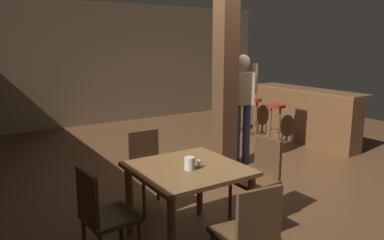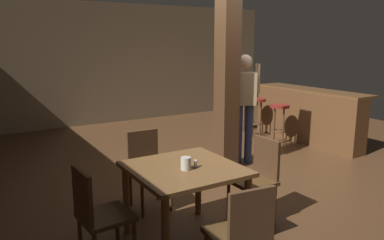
{
  "view_description": "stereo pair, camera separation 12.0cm",
  "coord_description": "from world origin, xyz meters",
  "px_view_note": "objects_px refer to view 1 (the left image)",
  "views": [
    {
      "loc": [
        -3.44,
        -4.05,
        1.91
      ],
      "look_at": [
        -0.95,
        -0.19,
        0.95
      ],
      "focal_mm": 35.0,
      "sensor_mm": 36.0,
      "label": 1
    },
    {
      "loc": [
        -3.34,
        -4.11,
        1.91
      ],
      "look_at": [
        -0.95,
        -0.19,
        0.95
      ],
      "focal_mm": 35.0,
      "sensor_mm": 36.0,
      "label": 2
    }
  ],
  "objects_px": {
    "chair_north": "(148,166)",
    "bar_stool_near": "(276,114)",
    "chair_east": "(259,175)",
    "napkin_cup": "(190,163)",
    "chair_west": "(102,213)",
    "salt_shaker": "(199,164)",
    "standing_person": "(242,101)",
    "bar_stool_far": "(237,106)",
    "bar_stool_mid": "(253,108)",
    "dining_table": "(188,179)",
    "chair_south": "(249,233)",
    "bar_counter": "(302,115)"
  },
  "relations": [
    {
      "from": "chair_north",
      "to": "bar_stool_near",
      "type": "xyz_separation_m",
      "value": [
        3.27,
        1.22,
        0.07
      ]
    },
    {
      "from": "chair_east",
      "to": "napkin_cup",
      "type": "xyz_separation_m",
      "value": [
        -0.92,
        -0.05,
        0.31
      ]
    },
    {
      "from": "napkin_cup",
      "to": "bar_stool_near",
      "type": "bearing_deg",
      "value": 33.39
    },
    {
      "from": "chair_west",
      "to": "napkin_cup",
      "type": "relative_size",
      "value": 7.53
    },
    {
      "from": "chair_north",
      "to": "napkin_cup",
      "type": "distance_m",
      "value": 1.02
    },
    {
      "from": "chair_west",
      "to": "chair_east",
      "type": "relative_size",
      "value": 1.0
    },
    {
      "from": "salt_shaker",
      "to": "chair_west",
      "type": "bearing_deg",
      "value": 176.21
    },
    {
      "from": "standing_person",
      "to": "bar_stool_far",
      "type": "bearing_deg",
      "value": 52.37
    },
    {
      "from": "bar_stool_near",
      "to": "bar_stool_far",
      "type": "distance_m",
      "value": 1.21
    },
    {
      "from": "bar_stool_mid",
      "to": "bar_stool_far",
      "type": "height_order",
      "value": "bar_stool_mid"
    },
    {
      "from": "dining_table",
      "to": "salt_shaker",
      "type": "bearing_deg",
      "value": -38.91
    },
    {
      "from": "bar_stool_near",
      "to": "chair_east",
      "type": "bearing_deg",
      "value": -138.26
    },
    {
      "from": "chair_south",
      "to": "chair_west",
      "type": "relative_size",
      "value": 1.0
    },
    {
      "from": "chair_north",
      "to": "standing_person",
      "type": "height_order",
      "value": "standing_person"
    },
    {
      "from": "standing_person",
      "to": "bar_counter",
      "type": "distance_m",
      "value": 1.98
    },
    {
      "from": "chair_east",
      "to": "standing_person",
      "type": "bearing_deg",
      "value": 55.35
    },
    {
      "from": "chair_north",
      "to": "chair_west",
      "type": "xyz_separation_m",
      "value": [
        -0.87,
        -0.9,
        0.0
      ]
    },
    {
      "from": "chair_west",
      "to": "chair_east",
      "type": "bearing_deg",
      "value": -0.69
    },
    {
      "from": "standing_person",
      "to": "bar_stool_mid",
      "type": "height_order",
      "value": "standing_person"
    },
    {
      "from": "salt_shaker",
      "to": "dining_table",
      "type": "bearing_deg",
      "value": 141.09
    },
    {
      "from": "chair_south",
      "to": "salt_shaker",
      "type": "distance_m",
      "value": 0.91
    },
    {
      "from": "dining_table",
      "to": "bar_stool_near",
      "type": "relative_size",
      "value": 1.31
    },
    {
      "from": "standing_person",
      "to": "napkin_cup",
      "type": "bearing_deg",
      "value": -140.86
    },
    {
      "from": "bar_counter",
      "to": "standing_person",
      "type": "bearing_deg",
      "value": -167.95
    },
    {
      "from": "chair_north",
      "to": "chair_east",
      "type": "height_order",
      "value": "same"
    },
    {
      "from": "chair_north",
      "to": "bar_stool_mid",
      "type": "bearing_deg",
      "value": 29.96
    },
    {
      "from": "chair_east",
      "to": "dining_table",
      "type": "bearing_deg",
      "value": 178.35
    },
    {
      "from": "chair_west",
      "to": "bar_stool_mid",
      "type": "xyz_separation_m",
      "value": [
        4.22,
        2.83,
        0.08
      ]
    },
    {
      "from": "chair_south",
      "to": "salt_shaker",
      "type": "height_order",
      "value": "chair_south"
    },
    {
      "from": "chair_south",
      "to": "bar_stool_mid",
      "type": "bearing_deg",
      "value": 47.77
    },
    {
      "from": "chair_east",
      "to": "bar_stool_far",
      "type": "relative_size",
      "value": 1.19
    },
    {
      "from": "dining_table",
      "to": "salt_shaker",
      "type": "distance_m",
      "value": 0.19
    },
    {
      "from": "chair_north",
      "to": "standing_person",
      "type": "relative_size",
      "value": 0.52
    },
    {
      "from": "chair_east",
      "to": "salt_shaker",
      "type": "distance_m",
      "value": 0.86
    },
    {
      "from": "dining_table",
      "to": "standing_person",
      "type": "height_order",
      "value": "standing_person"
    },
    {
      "from": "dining_table",
      "to": "chair_east",
      "type": "xyz_separation_m",
      "value": [
        0.89,
        -0.03,
        -0.13
      ]
    },
    {
      "from": "chair_north",
      "to": "bar_stool_near",
      "type": "relative_size",
      "value": 1.18
    },
    {
      "from": "napkin_cup",
      "to": "bar_stool_near",
      "type": "relative_size",
      "value": 0.16
    },
    {
      "from": "dining_table",
      "to": "chair_east",
      "type": "relative_size",
      "value": 1.12
    },
    {
      "from": "bar_stool_mid",
      "to": "chair_north",
      "type": "bearing_deg",
      "value": -150.04
    },
    {
      "from": "bar_counter",
      "to": "bar_stool_far",
      "type": "distance_m",
      "value": 1.45
    },
    {
      "from": "napkin_cup",
      "to": "chair_south",
      "type": "bearing_deg",
      "value": -90.65
    },
    {
      "from": "chair_east",
      "to": "bar_counter",
      "type": "height_order",
      "value": "bar_counter"
    },
    {
      "from": "chair_north",
      "to": "chair_east",
      "type": "xyz_separation_m",
      "value": [
        0.87,
        -0.92,
        0.0
      ]
    },
    {
      "from": "bar_stool_near",
      "to": "bar_stool_mid",
      "type": "height_order",
      "value": "bar_stool_mid"
    },
    {
      "from": "dining_table",
      "to": "chair_west",
      "type": "bearing_deg",
      "value": -179.68
    },
    {
      "from": "standing_person",
      "to": "bar_stool_far",
      "type": "height_order",
      "value": "standing_person"
    },
    {
      "from": "chair_north",
      "to": "bar_counter",
      "type": "distance_m",
      "value": 4.01
    },
    {
      "from": "chair_west",
      "to": "chair_east",
      "type": "height_order",
      "value": "same"
    },
    {
      "from": "bar_stool_mid",
      "to": "bar_stool_near",
      "type": "bearing_deg",
      "value": -95.71
    }
  ]
}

